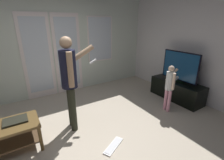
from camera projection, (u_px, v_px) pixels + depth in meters
ground_plane at (83, 144)px, 2.66m from camera, size 6.12×4.63×0.02m
wall_back_with_doors at (46, 43)px, 4.02m from camera, size 6.12×0.09×2.89m
wall_right_plain at (203, 43)px, 3.69m from camera, size 0.06×4.63×2.86m
coffee_table at (1, 135)px, 2.34m from camera, size 1.06×0.53×0.46m
tv_stand at (177, 90)px, 4.12m from camera, size 0.49×1.32×0.48m
flat_screen_tv at (180, 67)px, 3.91m from camera, size 0.08×0.96×0.75m
person_adult at (70, 77)px, 2.73m from camera, size 0.72×0.45×1.68m
person_child at (170, 84)px, 3.44m from camera, size 0.44×0.28×1.04m
loose_keyboard at (113, 146)px, 2.58m from camera, size 0.45×0.32×0.02m
laptop_closed at (15, 120)px, 2.44m from camera, size 0.34×0.26×0.03m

